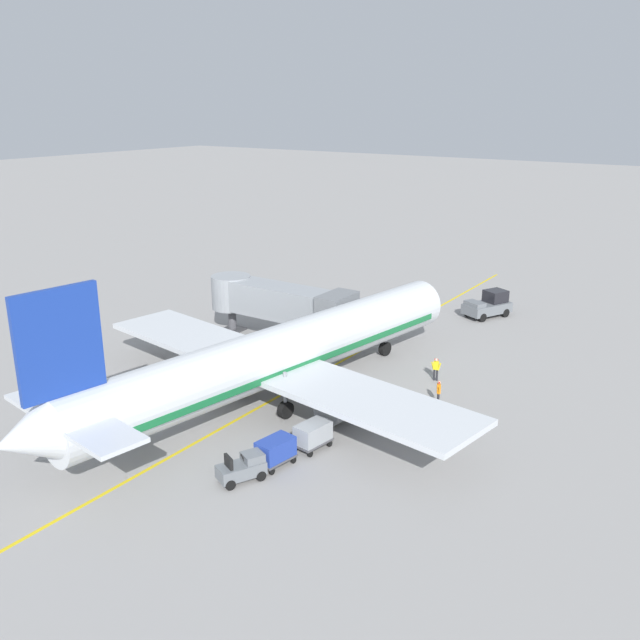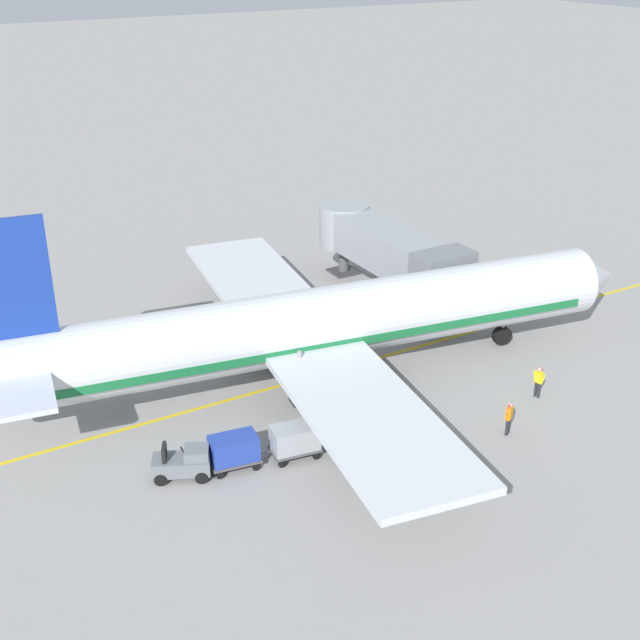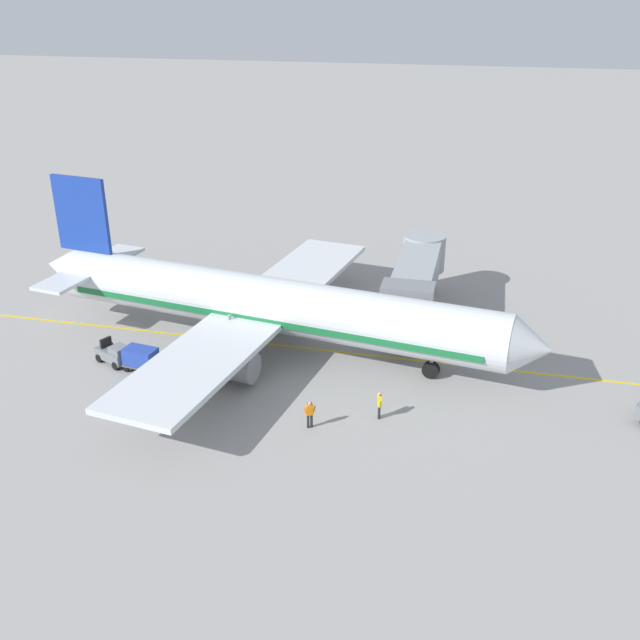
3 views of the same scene
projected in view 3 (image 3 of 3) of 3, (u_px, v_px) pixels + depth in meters
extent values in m
plane|color=gray|center=(296.00, 347.00, 50.35)|extent=(400.00, 400.00, 0.00)
cube|color=gold|center=(296.00, 347.00, 50.35)|extent=(0.24, 80.00, 0.01)
cylinder|color=silver|center=(271.00, 304.00, 48.93)|extent=(8.50, 32.19, 3.70)
cube|color=#196B38|center=(272.00, 311.00, 49.13)|extent=(8.15, 29.67, 0.44)
cone|color=silver|center=(532.00, 348.00, 43.08)|extent=(3.95, 2.92, 3.63)
cone|color=silver|center=(63.00, 266.00, 54.73)|extent=(3.53, 3.24, 3.14)
cube|color=black|center=(503.00, 333.00, 43.42)|extent=(2.91, 1.51, 0.60)
cube|color=silver|center=(258.00, 311.00, 49.55)|extent=(30.44, 9.68, 0.36)
cylinder|color=gray|center=(301.00, 300.00, 54.43)|extent=(2.46, 3.47, 2.00)
cylinder|color=gray|center=(231.00, 364.00, 45.17)|extent=(2.46, 3.47, 2.00)
cube|color=#193899|center=(81.00, 214.00, 52.11)|extent=(0.98, 4.40, 5.50)
cube|color=silver|center=(91.00, 268.00, 53.74)|extent=(10.28, 4.08, 0.24)
cylinder|color=black|center=(431.00, 370.00, 46.27)|extent=(0.61, 1.16, 1.10)
cylinder|color=gray|center=(432.00, 348.00, 45.62)|extent=(0.24, 0.24, 2.00)
cylinder|color=black|center=(261.00, 323.00, 52.70)|extent=(0.61, 1.16, 1.10)
cylinder|color=gray|center=(260.00, 303.00, 52.05)|extent=(0.24, 0.24, 2.00)
cylinder|color=black|center=(231.00, 350.00, 48.83)|extent=(0.61, 1.16, 1.10)
cylinder|color=gray|center=(230.00, 329.00, 48.18)|extent=(0.24, 0.24, 2.00)
cube|color=#93999E|center=(416.00, 278.00, 52.71)|extent=(11.63, 2.80, 2.60)
cube|color=slate|center=(407.00, 305.00, 48.29)|extent=(2.00, 3.50, 2.99)
cylinder|color=#93999E|center=(424.00, 252.00, 57.85)|extent=(3.36, 3.36, 2.86)
cylinder|color=#4C4C51|center=(422.00, 280.00, 58.85)|extent=(0.70, 0.70, 2.19)
cube|color=#38383A|center=(421.00, 292.00, 59.28)|extent=(1.80, 1.80, 0.16)
cube|color=slate|center=(113.00, 354.00, 48.04)|extent=(2.15, 2.77, 0.70)
cube|color=slate|center=(119.00, 350.00, 47.41)|extent=(1.37, 1.38, 0.44)
cube|color=black|center=(106.00, 342.00, 48.15)|extent=(0.83, 0.50, 0.64)
cylinder|color=black|center=(113.00, 346.00, 47.70)|extent=(0.18, 0.27, 0.54)
cylinder|color=black|center=(129.00, 360.00, 48.08)|extent=(0.42, 0.59, 0.56)
cylinder|color=black|center=(116.00, 366.00, 47.31)|extent=(0.42, 0.59, 0.56)
cylinder|color=black|center=(113.00, 352.00, 49.07)|extent=(0.42, 0.59, 0.56)
cylinder|color=black|center=(99.00, 358.00, 48.30)|extent=(0.42, 0.59, 0.56)
cube|color=#4C4C51|center=(177.00, 374.00, 46.08)|extent=(1.59, 2.36, 0.12)
cube|color=#999EA3|center=(176.00, 365.00, 45.82)|extent=(1.51, 2.24, 1.10)
cylinder|color=#4C4C51|center=(197.00, 378.00, 45.61)|extent=(0.17, 0.70, 0.07)
cylinder|color=black|center=(193.00, 375.00, 46.38)|extent=(0.17, 0.37, 0.36)
cylinder|color=black|center=(184.00, 383.00, 45.44)|extent=(0.17, 0.37, 0.36)
cylinder|color=black|center=(171.00, 371.00, 46.92)|extent=(0.17, 0.37, 0.36)
cylinder|color=black|center=(161.00, 379.00, 45.99)|extent=(0.17, 0.37, 0.36)
cube|color=#4C4C51|center=(142.00, 365.00, 47.18)|extent=(1.59, 2.36, 0.12)
cube|color=#233D9E|center=(141.00, 356.00, 46.92)|extent=(1.51, 2.24, 1.10)
cylinder|color=#4C4C51|center=(161.00, 369.00, 46.71)|extent=(0.17, 0.70, 0.07)
cylinder|color=black|center=(157.00, 366.00, 47.48)|extent=(0.17, 0.37, 0.36)
cylinder|color=black|center=(148.00, 374.00, 46.54)|extent=(0.17, 0.37, 0.36)
cylinder|color=black|center=(136.00, 362.00, 48.02)|extent=(0.17, 0.37, 0.36)
cylinder|color=black|center=(126.00, 369.00, 47.09)|extent=(0.17, 0.37, 0.36)
cylinder|color=#232328|center=(308.00, 421.00, 41.04)|extent=(0.15, 0.15, 0.85)
cylinder|color=#232328|center=(311.00, 421.00, 41.09)|extent=(0.15, 0.15, 0.85)
cube|color=orange|center=(310.00, 410.00, 40.76)|extent=(0.39, 0.45, 0.60)
cylinder|color=orange|center=(305.00, 411.00, 40.73)|extent=(0.18, 0.24, 0.57)
cylinder|color=orange|center=(314.00, 410.00, 40.84)|extent=(0.18, 0.24, 0.57)
sphere|color=tan|center=(310.00, 403.00, 40.58)|extent=(0.22, 0.22, 0.22)
cube|color=red|center=(310.00, 403.00, 40.57)|extent=(0.19, 0.27, 0.10)
cylinder|color=#232328|center=(379.00, 412.00, 41.89)|extent=(0.15, 0.15, 0.85)
cylinder|color=#232328|center=(379.00, 411.00, 42.07)|extent=(0.15, 0.15, 0.85)
cube|color=yellow|center=(380.00, 401.00, 41.67)|extent=(0.42, 0.30, 0.60)
cylinder|color=yellow|center=(380.00, 404.00, 41.47)|extent=(0.23, 0.13, 0.57)
cylinder|color=yellow|center=(379.00, 399.00, 41.92)|extent=(0.23, 0.13, 0.57)
sphere|color=beige|center=(380.00, 394.00, 41.49)|extent=(0.22, 0.22, 0.22)
cube|color=red|center=(380.00, 394.00, 41.48)|extent=(0.27, 0.12, 0.10)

